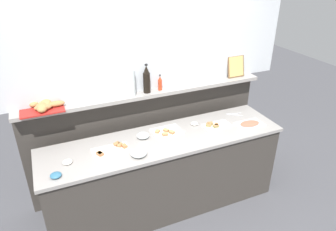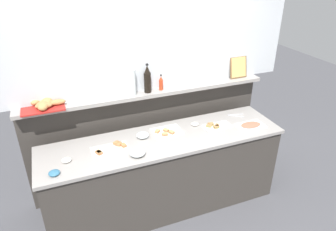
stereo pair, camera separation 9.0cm
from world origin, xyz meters
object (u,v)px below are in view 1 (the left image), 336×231
Objects in this scene: serving_tongs at (234,114)px; condiment_bowl_dark at (194,124)px; cold_cuts_platter at (250,124)px; glass_bowl_medium at (143,136)px; sandwich_platter_front at (166,131)px; condiment_bowl_red at (56,175)px; bread_basket at (43,106)px; sandwich_platter_rear at (216,125)px; condiment_bowl_cream at (67,162)px; glass_bowl_large at (139,153)px; water_carafe at (131,83)px; hot_sauce_bottle at (160,83)px; framed_picture at (236,66)px; sandwich_platter_side at (111,149)px; wine_bottle_dark at (147,80)px.

condiment_bowl_dark is at bearing -176.72° from serving_tongs.
cold_cuts_platter is 2.34× the size of glass_bowl_medium.
sandwich_platter_front reaches higher than serving_tongs.
cold_cuts_platter is 1.66× the size of serving_tongs.
bread_basket is at bearing 89.33° from condiment_bowl_red.
sandwich_platter_rear is 1.57m from condiment_bowl_cream.
water_carafe is at bearing 76.94° from glass_bowl_large.
sandwich_platter_rear is at bearing -6.28° from glass_bowl_medium.
sandwich_platter_front is at bearing -50.57° from water_carafe.
framed_picture is (0.99, 0.02, 0.05)m from hot_sauce_bottle.
glass_bowl_large is at bearing -176.74° from cold_cuts_platter.
sandwich_platter_rear is 3.17× the size of condiment_bowl_red.
hot_sauce_bottle is (0.07, 0.33, 0.41)m from sandwich_platter_front.
glass_bowl_large reaches higher than sandwich_platter_rear.
sandwich_platter_rear is 0.83m from framed_picture.
framed_picture is at bearing 16.75° from condiment_bowl_red.
hot_sauce_bottle is (1.10, 0.48, 0.40)m from condiment_bowl_cream.
sandwich_platter_rear is at bearing -155.93° from serving_tongs.
sandwich_platter_rear is 0.73× the size of bread_basket.
sandwich_platter_front is 1.02× the size of cold_cuts_platter.
condiment_bowl_dark is (0.35, 0.03, 0.01)m from sandwich_platter_front.
sandwich_platter_side is at bearing -147.54° from hot_sauce_bottle.
sandwich_platter_rear is 3.59× the size of condiment_bowl_dark.
sandwich_platter_front is 0.98× the size of wine_bottle_dark.
condiment_bowl_dark is at bearing 7.75° from sandwich_platter_side.
water_carafe reaches higher than condiment_bowl_dark.
sandwich_platter_rear is 1.77m from bread_basket.
sandwich_platter_rear is 1.07× the size of water_carafe.
condiment_bowl_cream is at bearing -173.76° from serving_tongs.
hot_sauce_bottle is at bearing 146.71° from cold_cuts_platter.
glass_bowl_large reaches higher than cold_cuts_platter.
hot_sauce_bottle is 1.20m from bread_basket.
water_carafe reaches higher than sandwich_platter_front.
sandwich_platter_front is at bearing 8.36° from condiment_bowl_cream.
cold_cuts_platter is (0.36, -0.12, -0.00)m from sandwich_platter_rear.
glass_bowl_large is 0.37× the size of bread_basket.
hot_sauce_bottle reaches higher than serving_tongs.
condiment_bowl_dark is 0.48× the size of hot_sauce_bottle.
glass_bowl_medium is 0.71× the size of serving_tongs.
framed_picture is at bearing 1.47° from wine_bottle_dark.
condiment_bowl_cream reaches higher than condiment_bowl_dark.
hot_sauce_bottle is (-0.28, 0.31, 0.41)m from condiment_bowl_dark.
condiment_bowl_red is at bearing -126.37° from condiment_bowl_cream.
hot_sauce_bottle is at bearing 161.30° from serving_tongs.
condiment_bowl_red reaches higher than condiment_bowl_dark.
sandwich_platter_rear is 1.16× the size of framed_picture.
glass_bowl_large is 1.75× the size of condiment_bowl_cream.
condiment_bowl_red is 2.35m from framed_picture.
bread_basket reaches higher than sandwich_platter_rear.
water_carafe is at bearing 152.99° from sandwich_platter_rear.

